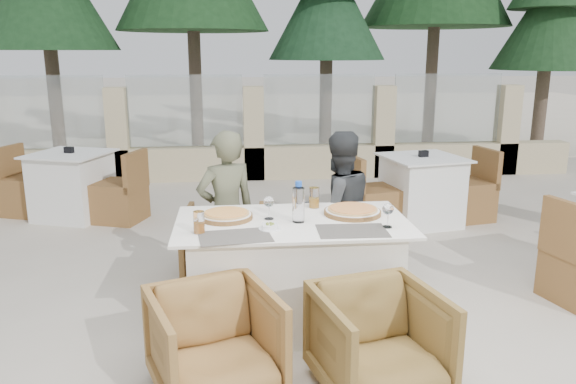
{
  "coord_description": "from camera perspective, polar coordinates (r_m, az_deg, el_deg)",
  "views": [
    {
      "loc": [
        -0.34,
        -3.65,
        1.9
      ],
      "look_at": [
        0.07,
        0.32,
        0.9
      ],
      "focal_mm": 35.0,
      "sensor_mm": 36.0,
      "label": 1
    }
  ],
  "objects": [
    {
      "name": "ground",
      "position": [
        4.13,
        -0.49,
        -13.35
      ],
      "size": [
        80.0,
        80.0,
        0.0
      ],
      "primitive_type": "plane",
      "color": "beige",
      "rests_on": "ground"
    },
    {
      "name": "sand_patch",
      "position": [
        17.75,
        -4.73,
        7.91
      ],
      "size": [
        30.0,
        16.0,
        0.01
      ],
      "primitive_type": "cube",
      "color": "#F4E4C7",
      "rests_on": "ground"
    },
    {
      "name": "perimeter_wall_far",
      "position": [
        8.53,
        -3.52,
        6.64
      ],
      "size": [
        10.0,
        0.34,
        1.6
      ],
      "primitive_type": null,
      "color": "beige",
      "rests_on": "ground"
    },
    {
      "name": "pine_far_left",
      "position": [
        11.14,
        -23.4,
        17.36
      ],
      "size": [
        2.42,
        2.42,
        5.5
      ],
      "primitive_type": "cone",
      "color": "#1B401F",
      "rests_on": "ground"
    },
    {
      "name": "pine_centre",
      "position": [
        11.02,
        3.98,
        17.17
      ],
      "size": [
        2.2,
        2.2,
        5.0
      ],
      "primitive_type": "cone",
      "color": "#1D4325",
      "rests_on": "ground"
    },
    {
      "name": "pine_far_right",
      "position": [
        11.71,
        24.94,
        14.53
      ],
      "size": [
        1.98,
        1.98,
        4.5
      ],
      "primitive_type": "cone",
      "color": "#1D411F",
      "rests_on": "ground"
    },
    {
      "name": "dining_table",
      "position": [
        3.99,
        0.44,
        -8.24
      ],
      "size": [
        1.6,
        0.9,
        0.77
      ],
      "primitive_type": null,
      "color": "white",
      "rests_on": "ground"
    },
    {
      "name": "placemat_near_left",
      "position": [
        3.55,
        -5.4,
        -4.53
      ],
      "size": [
        0.48,
        0.35,
        0.0
      ],
      "primitive_type": "cube",
      "rotation": [
        0.0,
        0.0,
        0.12
      ],
      "color": "#605952",
      "rests_on": "dining_table"
    },
    {
      "name": "placemat_near_right",
      "position": [
        3.67,
        6.55,
        -3.94
      ],
      "size": [
        0.46,
        0.31,
        0.0
      ],
      "primitive_type": "cube",
      "rotation": [
        0.0,
        0.0,
        -0.03
      ],
      "color": "#58524B",
      "rests_on": "dining_table"
    },
    {
      "name": "pizza_left",
      "position": [
        3.93,
        -6.28,
        -2.38
      ],
      "size": [
        0.37,
        0.37,
        0.05
      ],
      "primitive_type": "cylinder",
      "rotation": [
        0.0,
        0.0,
        -0.02
      ],
      "color": "orange",
      "rests_on": "dining_table"
    },
    {
      "name": "pizza_right",
      "position": [
        4.03,
        6.57,
        -1.92
      ],
      "size": [
        0.53,
        0.53,
        0.05
      ],
      "primitive_type": "cylinder",
      "rotation": [
        0.0,
        0.0,
        -0.38
      ],
      "color": "#D5531D",
      "rests_on": "dining_table"
    },
    {
      "name": "water_bottle",
      "position": [
        3.8,
        1.07,
        -1.0
      ],
      "size": [
        0.1,
        0.1,
        0.28
      ],
      "primitive_type": "cylinder",
      "rotation": [
        0.0,
        0.0,
        -0.17
      ],
      "color": "#A0B8D2",
      "rests_on": "dining_table"
    },
    {
      "name": "wine_glass_centre",
      "position": [
        3.88,
        -1.95,
        -1.47
      ],
      "size": [
        0.1,
        0.1,
        0.18
      ],
      "primitive_type": null,
      "rotation": [
        0.0,
        0.0,
        0.36
      ],
      "color": "white",
      "rests_on": "dining_table"
    },
    {
      "name": "wine_glass_corner",
      "position": [
        3.76,
        10.11,
        -2.22
      ],
      "size": [
        0.08,
        0.08,
        0.18
      ],
      "primitive_type": null,
      "rotation": [
        0.0,
        0.0,
        -0.09
      ],
      "color": "white",
      "rests_on": "dining_table"
    },
    {
      "name": "beer_glass_left",
      "position": [
        3.63,
        -9.03,
        -3.05
      ],
      "size": [
        0.08,
        0.08,
        0.14
      ],
      "primitive_type": "cylinder",
      "rotation": [
        0.0,
        0.0,
        0.2
      ],
      "color": "orange",
      "rests_on": "dining_table"
    },
    {
      "name": "beer_glass_right",
      "position": [
        4.18,
        2.68,
        -0.57
      ],
      "size": [
        0.1,
        0.1,
        0.15
      ],
      "primitive_type": "cylinder",
      "rotation": [
        0.0,
        0.0,
        0.4
      ],
      "color": "orange",
      "rests_on": "dining_table"
    },
    {
      "name": "olive_dish",
      "position": [
        3.68,
        -1.85,
        -3.48
      ],
      "size": [
        0.14,
        0.14,
        0.04
      ],
      "primitive_type": null,
      "rotation": [
        0.0,
        0.0,
        -0.37
      ],
      "color": "white",
      "rests_on": "dining_table"
    },
    {
      "name": "armchair_far_left",
      "position": [
        4.81,
        -6.44,
        -5.28
      ],
      "size": [
        0.72,
        0.74,
        0.63
      ],
      "primitive_type": "imported",
      "rotation": [
        0.0,
        0.0,
        3.06
      ],
      "color": "olive",
      "rests_on": "ground"
    },
    {
      "name": "armchair_far_right",
      "position": [
        4.72,
        2.68,
        -5.98
      ],
      "size": [
        0.81,
        0.82,
        0.57
      ],
      "primitive_type": "imported",
      "rotation": [
        0.0,
        0.0,
        3.57
      ],
      "color": "olive",
      "rests_on": "ground"
    },
    {
      "name": "armchair_near_left",
      "position": [
        3.28,
        -7.45,
        -15.05
      ],
      "size": [
        0.85,
        0.86,
        0.62
      ],
      "primitive_type": "imported",
      "rotation": [
        0.0,
        0.0,
        0.34
      ],
      "color": "olive",
      "rests_on": "ground"
    },
    {
      "name": "armchair_near_right",
      "position": [
        3.31,
        9.22,
        -14.85
      ],
      "size": [
        0.8,
        0.82,
        0.62
      ],
      "primitive_type": "imported",
      "rotation": [
        0.0,
        0.0,
        0.23
      ],
      "color": "olive",
      "rests_on": "ground"
    },
    {
      "name": "diner_left",
      "position": [
        4.47,
        -6.28,
        -2.13
      ],
      "size": [
        0.56,
        0.47,
        1.32
      ],
      "primitive_type": "imported",
      "rotation": [
        0.0,
        0.0,
        3.51
      ],
      "color": "#5A5C43",
      "rests_on": "ground"
    },
    {
      "name": "diner_right",
      "position": [
        4.57,
        5.1,
        -1.9
      ],
      "size": [
        0.75,
        0.65,
        1.3
      ],
      "primitive_type": "imported",
      "rotation": [
        0.0,
        0.0,
        3.44
      ],
      "color": "#333638",
      "rests_on": "ground"
    },
    {
      "name": "bg_table_a",
      "position": [
        7.01,
        -21.06,
        0.63
      ],
      "size": [
        1.82,
        1.32,
        0.77
      ],
      "primitive_type": null,
      "rotation": [
        0.0,
        0.0,
        -0.34
      ],
      "color": "white",
      "rests_on": "ground"
    },
    {
      "name": "bg_table_b",
      "position": [
        6.48,
        13.39,
        0.15
      ],
      "size": [
        1.77,
        1.12,
        0.77
      ],
      "primitive_type": null,
      "rotation": [
        0.0,
        0.0,
        0.19
      ],
      "color": "white",
      "rests_on": "ground"
    }
  ]
}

